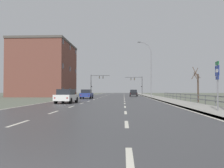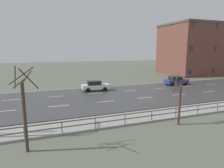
% 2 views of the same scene
% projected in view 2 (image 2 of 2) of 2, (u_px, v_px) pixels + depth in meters
% --- Properties ---
extents(guardrail, '(0.07, 35.31, 1.00)m').
position_uv_depth(guardrail, '(152.00, 114.00, 16.39)').
color(guardrail, '#515459').
rests_on(guardrail, ground).
extents(car_near_left, '(2.01, 4.19, 1.57)m').
position_uv_depth(car_near_left, '(95.00, 86.00, 28.88)').
color(car_near_left, silver).
rests_on(car_near_left, ground).
extents(car_near_right, '(1.88, 4.12, 1.57)m').
position_uv_depth(car_near_right, '(176.00, 80.00, 33.80)').
color(car_near_right, navy).
rests_on(car_near_right, ground).
extents(brick_building, '(12.24, 16.37, 12.67)m').
position_uv_depth(brick_building, '(196.00, 49.00, 49.36)').
color(brick_building, brown).
rests_on(brick_building, ground).
extents(bare_tree_near, '(1.63, 1.69, 5.25)m').
position_uv_depth(bare_tree_near, '(24.00, 111.00, 11.21)').
color(bare_tree_near, '#423328').
rests_on(bare_tree_near, ground).
extents(bare_tree_mid, '(0.92, 1.46, 4.32)m').
position_uv_depth(bare_tree_mid, '(179.00, 101.00, 15.53)').
color(bare_tree_mid, '#423328').
rests_on(bare_tree_mid, ground).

